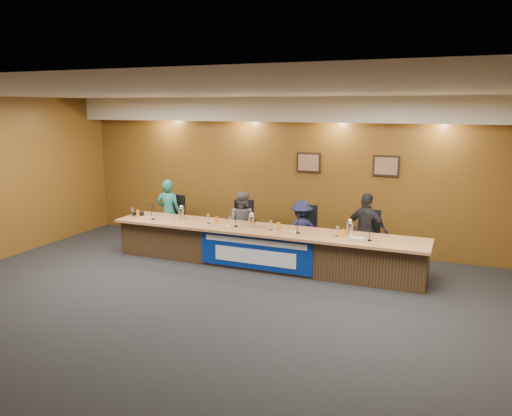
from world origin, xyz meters
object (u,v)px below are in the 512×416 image
Objects in this scene: office_chair_d at (367,242)px; carafe_mid at (252,221)px; panelist_c at (301,231)px; office_chair_b at (244,230)px; office_chair_c at (303,236)px; office_chair_a at (171,222)px; carafe_right at (350,229)px; panelist_d at (366,231)px; carafe_left at (182,214)px; panelist_a at (169,212)px; panelist_b at (242,222)px; dais_body at (263,248)px; speakerphone at (140,214)px; banner at (255,252)px.

carafe_mid is (-2.07, -0.73, 0.38)m from office_chair_d.
panelist_c is at bearing 38.40° from carafe_mid.
office_chair_c is at bearing -21.99° from office_chair_b.
carafe_right is (4.14, -0.70, 0.39)m from office_chair_a.
panelist_d is 6.66× the size of carafe_mid.
office_chair_a is 1.00× the size of office_chair_d.
panelist_d is at bearing 9.34° from carafe_left.
office_chair_b is at bearing 171.42° from panelist_a.
carafe_right reaches higher than carafe_mid.
panelist_c is 5.07× the size of carafe_left.
carafe_right is (2.37, -0.60, 0.21)m from panelist_b.
office_chair_b is 2.02× the size of carafe_left.
carafe_mid is (-2.07, -0.63, 0.14)m from panelist_d.
dais_body is at bearing 34.55° from panelist_d.
office_chair_b is (-0.72, 0.71, 0.13)m from dais_body.
office_chair_a is 1.96× the size of carafe_right.
speakerphone is at bearing 16.13° from panelist_b.
carafe_left reaches higher than office_chair_a.
panelist_d is 3.01× the size of office_chair_d.
panelist_a is 5.97× the size of carafe_right.
office_chair_c is 3.49m from speakerphone.
banner is at bearing -90.00° from dais_body.
office_chair_a is 2.40m from carafe_mid.
carafe_right reaches higher than office_chair_d.
panelist_c is 2.51× the size of office_chair_a.
dais_body is at bearing -159.05° from office_chair_d.
office_chair_c is 1.96× the size of carafe_right.
speakerphone is (-3.42, -0.66, 0.30)m from office_chair_c.
carafe_left reaches higher than banner.
panelist_c is 1.27m from panelist_d.
office_chair_a is at bearing -101.81° from panelist_a.
office_chair_a is 1.77m from office_chair_b.
panelist_d is (1.83, 0.61, 0.37)m from dais_body.
office_chair_c is at bearing 16.44° from carafe_left.
banner reaches higher than office_chair_a.
panelist_b is 1.78m from office_chair_a.
panelist_a is 0.67m from speakerphone.
panelist_b is 5.39× the size of carafe_right.
panelist_a is 6.13× the size of carafe_left.
carafe_right is 4.50m from speakerphone.
panelist_c reaches higher than carafe_right.
panelist_b is 2.75× the size of office_chair_d.
panelist_d is at bearing 0.33° from office_chair_c.
panelist_d is at bearing 29.28° from banner.
banner reaches higher than office_chair_b.
banner is 10.16× the size of carafe_mid.
office_chair_b is (1.77, 0.00, 0.00)m from office_chair_a.
dais_body is 4.97× the size of panelist_c.
panelist_a is (-2.49, 0.61, 0.38)m from dais_body.
carafe_left is at bearing -36.37° from office_chair_a.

